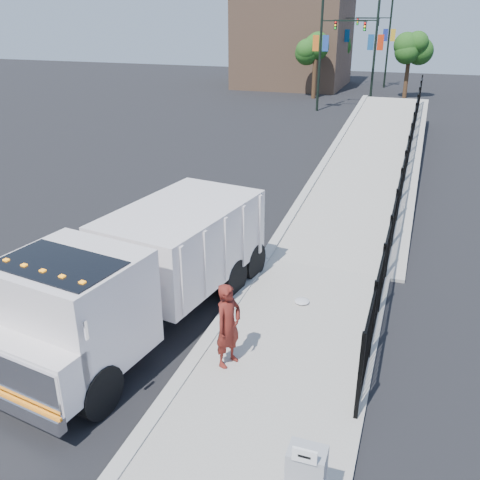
% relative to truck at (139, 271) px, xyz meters
% --- Properties ---
extents(ground, '(120.00, 120.00, 0.00)m').
position_rel_truck_xyz_m(ground, '(1.69, 0.43, -1.54)').
color(ground, black).
rests_on(ground, ground).
extents(sidewalk, '(3.55, 12.00, 0.12)m').
position_rel_truck_xyz_m(sidewalk, '(3.62, -1.57, -1.48)').
color(sidewalk, '#9E998E').
rests_on(sidewalk, ground).
extents(curb, '(0.30, 12.00, 0.16)m').
position_rel_truck_xyz_m(curb, '(1.69, -1.57, -1.46)').
color(curb, '#ADAAA3').
rests_on(curb, ground).
extents(ramp, '(3.95, 24.06, 3.19)m').
position_rel_truck_xyz_m(ramp, '(3.82, 16.43, -1.54)').
color(ramp, '#9E998E').
rests_on(ramp, ground).
extents(iron_fence, '(0.10, 28.00, 1.80)m').
position_rel_truck_xyz_m(iron_fence, '(5.24, 12.43, -0.64)').
color(iron_fence, black).
rests_on(iron_fence, ground).
extents(truck, '(3.77, 8.30, 2.74)m').
position_rel_truck_xyz_m(truck, '(0.00, 0.00, 0.00)').
color(truck, black).
rests_on(truck, ground).
extents(worker, '(0.66, 0.79, 1.87)m').
position_rel_truck_xyz_m(worker, '(2.45, -0.77, -0.49)').
color(worker, maroon).
rests_on(worker, sidewalk).
extents(arrow_sign, '(0.35, 0.04, 0.22)m').
position_rel_truck_xyz_m(arrow_sign, '(4.79, -4.13, -0.06)').
color(arrow_sign, white).
rests_on(arrow_sign, utility_cabinet).
extents(debris, '(0.39, 0.39, 0.10)m').
position_rel_truck_xyz_m(debris, '(3.36, 2.22, -1.37)').
color(debris, silver).
rests_on(debris, sidewalk).
extents(light_pole_0, '(3.77, 0.22, 8.00)m').
position_rel_truck_xyz_m(light_pole_0, '(-1.79, 31.00, 2.82)').
color(light_pole_0, black).
rests_on(light_pole_0, ground).
extents(light_pole_1, '(3.77, 0.22, 8.00)m').
position_rel_truck_xyz_m(light_pole_1, '(1.24, 33.34, 2.82)').
color(light_pole_1, black).
rests_on(light_pole_1, ground).
extents(light_pole_2, '(3.77, 0.22, 8.00)m').
position_rel_truck_xyz_m(light_pole_2, '(-2.12, 43.44, 2.82)').
color(light_pole_2, black).
rests_on(light_pole_2, ground).
extents(light_pole_3, '(3.78, 0.22, 8.00)m').
position_rel_truck_xyz_m(light_pole_3, '(1.18, 45.99, 2.82)').
color(light_pole_3, black).
rests_on(light_pole_3, ground).
extents(tree_0, '(2.22, 2.22, 5.11)m').
position_rel_truck_xyz_m(tree_0, '(-3.62, 36.93, 2.37)').
color(tree_0, '#382314').
rests_on(tree_0, ground).
extents(tree_1, '(2.07, 2.07, 5.03)m').
position_rel_truck_xyz_m(tree_1, '(3.78, 39.52, 2.35)').
color(tree_1, '#382314').
rests_on(tree_1, ground).
extents(tree_2, '(2.40, 2.40, 5.20)m').
position_rel_truck_xyz_m(tree_2, '(-3.47, 47.41, 2.39)').
color(tree_2, '#382314').
rests_on(tree_2, ground).
extents(building, '(10.00, 10.00, 8.00)m').
position_rel_truck_xyz_m(building, '(-7.31, 44.43, 2.46)').
color(building, '#8C664C').
rests_on(building, ground).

